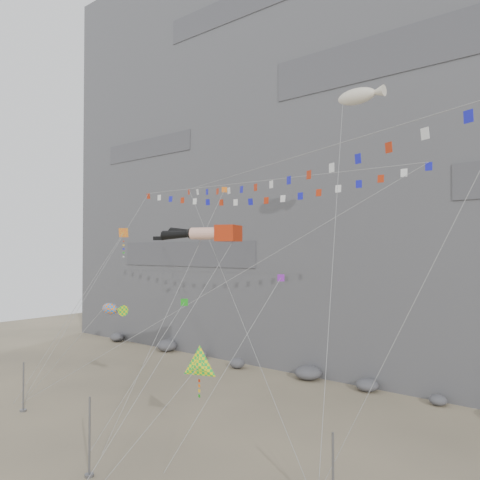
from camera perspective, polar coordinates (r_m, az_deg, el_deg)
The scene contains 16 objects.
ground at distance 34.62m, azimuth -7.34°, elevation -22.33°, with size 120.00×120.00×0.00m, color tan.
cliff at distance 60.50m, azimuth 15.58°, elevation 10.76°, with size 80.00×28.00×50.00m, color slate.
talus_boulders at distance 47.28m, azimuth 8.29°, elevation -15.77°, with size 60.00×3.00×1.20m, color #58585D, non-canonical shape.
anchor_pole_left at distance 41.41m, azimuth -24.90°, elevation -15.92°, with size 0.12×0.12×3.78m, color slate.
anchor_pole_center at distance 29.12m, azimuth -17.87°, elevation -21.85°, with size 0.12×0.12×4.36m, color slate.
anchor_pole_right at distance 24.26m, azimuth 11.27°, elevation -26.59°, with size 0.12×0.12×4.12m, color slate.
legs_kite at distance 35.78m, azimuth -4.22°, elevation 0.77°, with size 7.24×14.51×19.06m.
flag_banner_upper at distance 39.33m, azimuth 2.20°, elevation 7.14°, with size 28.42×12.96×26.51m.
flag_banner_lower at distance 33.49m, azimuth 4.87°, elevation 9.47°, with size 31.30×13.57×21.30m.
harlequin_kite at distance 41.92m, azimuth -14.08°, elevation 0.77°, with size 5.61×8.16×16.37m.
fish_windsock at distance 37.40m, azimuth -15.59°, elevation -8.11°, with size 10.09×3.21×11.73m.
delta_kite at distance 27.07m, azimuth -5.06°, elevation -15.05°, with size 4.18×5.06×8.10m.
blimp_windsock at distance 37.86m, azimuth 14.00°, elevation 16.54°, with size 6.23×14.24×27.85m.
small_kite_a at distance 38.66m, azimuth -2.27°, elevation 5.39°, with size 1.35×12.87×21.35m.
small_kite_b at distance 31.29m, azimuth 4.78°, elevation -5.02°, with size 2.91×8.90×13.62m.
small_kite_c at distance 33.27m, azimuth -6.95°, elevation -7.78°, with size 1.98×7.44×11.16m.
Camera 1 is at (23.26, -22.41, 12.45)m, focal length 35.00 mm.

